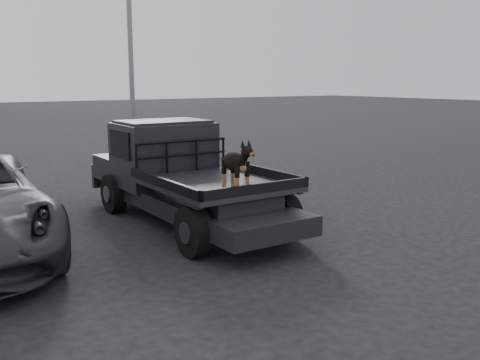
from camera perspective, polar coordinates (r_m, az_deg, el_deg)
ground at (r=8.29m, az=-4.19°, el=-7.33°), size 120.00×120.00×0.00m
flatbed_ute at (r=9.65m, az=-5.57°, el=-1.95°), size 2.00×5.40×0.92m
ute_cab at (r=10.34m, az=-8.17°, el=3.90°), size 1.72×1.30×0.88m
headache_rack at (r=9.70m, az=-6.21°, el=2.51°), size 1.80×0.08×0.55m
dog at (r=7.98m, az=-0.48°, el=1.51°), size 0.32×0.60×0.74m
floodlight_mid at (r=32.69m, az=-11.85°, el=17.33°), size 1.08×0.28×11.81m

